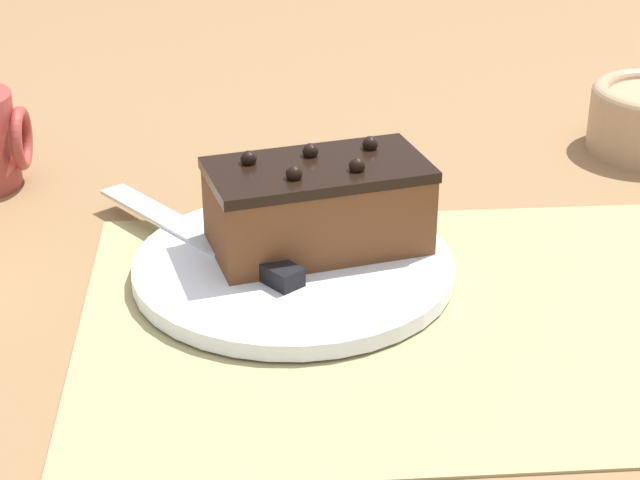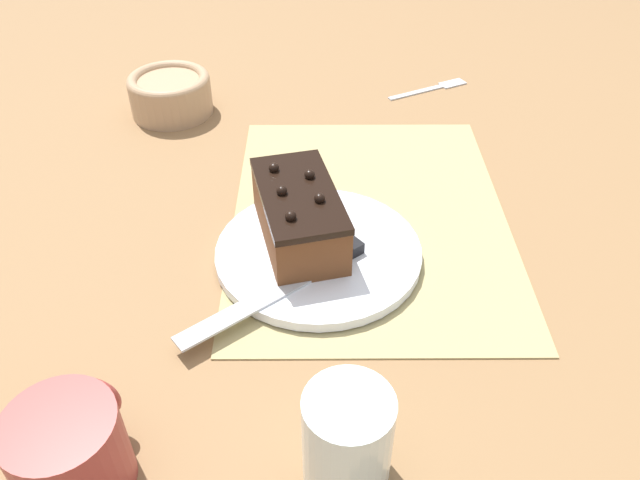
{
  "view_description": "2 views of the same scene",
  "coord_description": "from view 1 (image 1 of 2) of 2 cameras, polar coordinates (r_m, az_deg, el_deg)",
  "views": [
    {
      "loc": [
        -0.11,
        -0.63,
        0.38
      ],
      "look_at": [
        -0.06,
        0.04,
        0.05
      ],
      "focal_mm": 60.0,
      "sensor_mm": 36.0,
      "label": 1
    },
    {
      "loc": [
        -0.62,
        0.07,
        0.48
      ],
      "look_at": [
        -0.1,
        0.06,
        0.05
      ],
      "focal_mm": 35.0,
      "sensor_mm": 36.0,
      "label": 2
    }
  ],
  "objects": [
    {
      "name": "ground_plane",
      "position": [
        0.74,
        5.05,
        -4.27
      ],
      "size": [
        3.0,
        3.0,
        0.0
      ],
      "primitive_type": "plane",
      "color": "olive"
    },
    {
      "name": "placemat_woven",
      "position": [
        0.74,
        5.06,
        -4.14
      ],
      "size": [
        0.46,
        0.34,
        0.0
      ],
      "primitive_type": "cube",
      "color": "tan",
      "rests_on": "ground_plane"
    },
    {
      "name": "cake_plate",
      "position": [
        0.79,
        -1.44,
        -1.47
      ],
      "size": [
        0.24,
        0.24,
        0.01
      ],
      "color": "white",
      "rests_on": "placemat_woven"
    },
    {
      "name": "chocolate_cake",
      "position": [
        0.79,
        -0.11,
        1.86
      ],
      "size": [
        0.18,
        0.12,
        0.08
      ],
      "rotation": [
        0.0,
        0.0,
        0.24
      ],
      "color": "brown",
      "rests_on": "cake_plate"
    },
    {
      "name": "serving_knife",
      "position": [
        0.79,
        -4.99,
        -0.4
      ],
      "size": [
        0.16,
        0.2,
        0.01
      ],
      "rotation": [
        0.0,
        0.0,
        0.67
      ],
      "color": "black",
      "rests_on": "cake_plate"
    }
  ]
}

